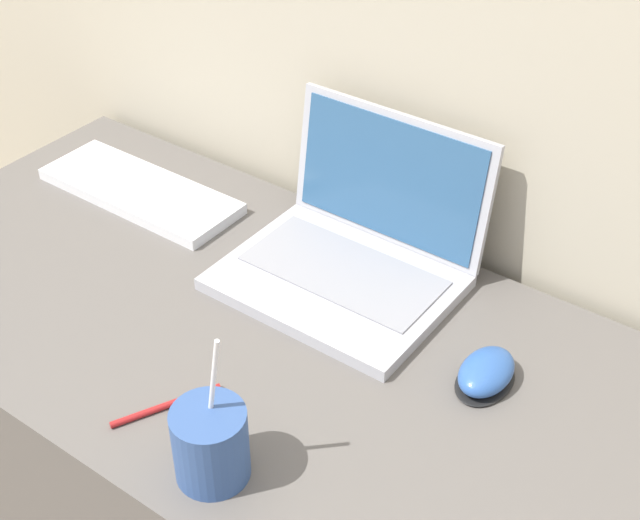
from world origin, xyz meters
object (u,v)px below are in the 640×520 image
(computer_mouse, at_px, (486,373))
(drink_cup, at_px, (210,443))
(external_keyboard, at_px, (140,191))
(pen, at_px, (166,405))
(laptop, at_px, (356,249))

(computer_mouse, bearing_deg, drink_cup, -120.45)
(external_keyboard, bearing_deg, pen, -41.08)
(computer_mouse, bearing_deg, pen, -137.65)
(pen, bearing_deg, computer_mouse, 42.35)
(computer_mouse, distance_m, pen, 0.43)
(laptop, relative_size, drink_cup, 1.61)
(external_keyboard, relative_size, pen, 2.71)
(laptop, bearing_deg, drink_cup, -79.02)
(drink_cup, relative_size, computer_mouse, 2.00)
(laptop, distance_m, external_keyboard, 0.44)
(drink_cup, height_order, external_keyboard, drink_cup)
(laptop, distance_m, computer_mouse, 0.29)
(laptop, distance_m, pen, 0.39)
(computer_mouse, relative_size, external_keyboard, 0.28)
(drink_cup, bearing_deg, computer_mouse, 59.55)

